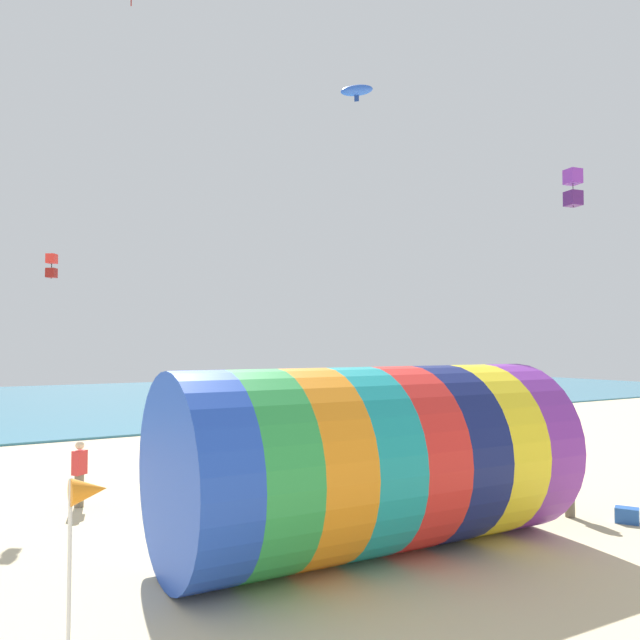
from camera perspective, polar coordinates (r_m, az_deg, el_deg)
name	(u,v)px	position (r m, az deg, el deg)	size (l,w,h in m)	color
ground_plane	(390,553)	(13.61, 6.44, -20.45)	(120.00, 120.00, 0.00)	beige
sea	(62,402)	(50.13, -22.54, -6.92)	(120.00, 40.00, 0.10)	teal
giant_inflatable_tube	(372,458)	(13.25, 4.75, -12.50)	(8.75, 4.12, 3.79)	blue
kite_handler	(570,484)	(17.07, 21.86, -13.74)	(0.36, 0.24, 1.60)	#726651
kite_red_box	(52,266)	(21.04, -23.34, 4.57)	(0.38, 0.38, 0.79)	red
kite_purple_box	(573,188)	(21.75, 22.12, 11.15)	(0.51, 0.51, 1.25)	purple
kite_blue_parafoil	(357,90)	(28.01, 3.37, 20.22)	(1.34, 1.37, 0.72)	blue
bystander_near_water	(79,473)	(17.98, -21.14, -12.92)	(0.42, 0.39, 1.72)	#726651
bystander_mid_beach	(346,446)	(21.64, 2.42, -11.46)	(0.42, 0.36, 1.58)	black
beach_flag	(87,499)	(8.77, -20.53, -15.09)	(0.47, 0.36, 2.57)	silver
cooler_box	(627,515)	(17.21, 26.26, -15.72)	(0.52, 0.36, 0.36)	#2659B2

